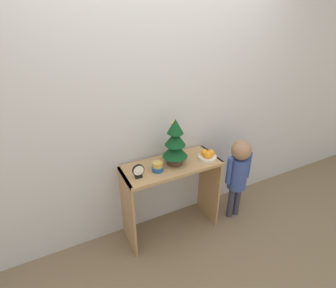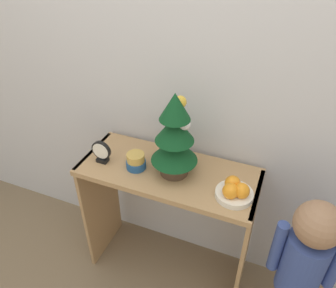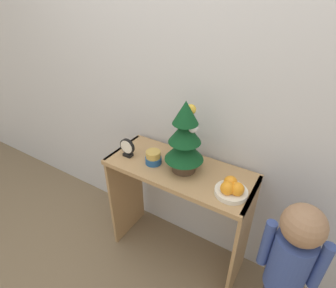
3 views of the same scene
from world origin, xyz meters
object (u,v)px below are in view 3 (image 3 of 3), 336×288
object	(u,v)px
singing_bowl	(153,158)
child_figure	(291,258)
desk_clock	(127,148)
mini_tree	(185,138)
fruit_bowl	(231,189)

from	to	relation	value
singing_bowl	child_figure	xyz separation A→B (m)	(0.88, -0.08, -0.24)
singing_bowl	desk_clock	xyz separation A→B (m)	(-0.19, -0.02, 0.02)
mini_tree	fruit_bowl	xyz separation A→B (m)	(0.32, -0.06, -0.18)
fruit_bowl	child_figure	distance (m)	0.44
singing_bowl	fruit_bowl	bearing A→B (deg)	-2.44
singing_bowl	child_figure	world-z (taller)	child_figure
child_figure	mini_tree	bearing A→B (deg)	169.75
fruit_bowl	desk_clock	size ratio (longest dim) A/B	1.39
desk_clock	fruit_bowl	bearing A→B (deg)	-0.02
fruit_bowl	singing_bowl	size ratio (longest dim) A/B	1.72
fruit_bowl	child_figure	bearing A→B (deg)	-9.68
desk_clock	singing_bowl	bearing A→B (deg)	6.60
child_figure	fruit_bowl	bearing A→B (deg)	170.32
mini_tree	desk_clock	bearing A→B (deg)	-170.91
mini_tree	fruit_bowl	distance (m)	0.37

